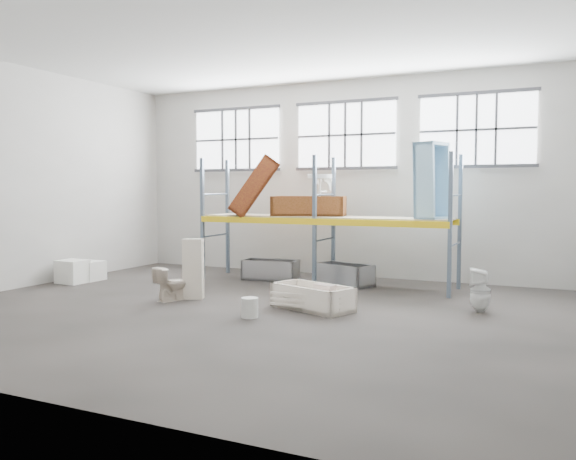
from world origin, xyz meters
The scene contains 33 objects.
floor centered at (0.00, 0.00, -0.05)m, with size 12.00×10.00×0.10m, color #4E4642.
ceiling centered at (0.00, 0.00, 5.05)m, with size 12.00×10.00×0.10m, color silver.
wall_back centered at (0.00, 5.05, 2.50)m, with size 12.00×0.10×5.00m, color #AAA69E.
wall_front centered at (0.00, -5.05, 2.50)m, with size 12.00×0.10×5.00m, color beige.
wall_left centered at (-6.05, 0.00, 2.50)m, with size 0.10×10.00×5.00m, color #A9A59C.
window_left centered at (-3.20, 4.94, 3.60)m, with size 2.60×0.04×1.60m, color white.
window_mid centered at (0.00, 4.94, 3.60)m, with size 2.60×0.04×1.60m, color white.
window_right centered at (3.20, 4.94, 3.60)m, with size 2.60×0.04×1.60m, color white.
rack_upright_la centered at (-3.00, 2.90, 1.50)m, with size 0.08×0.08×3.00m, color slate.
rack_upright_lb centered at (-3.00, 4.10, 1.50)m, with size 0.08×0.08×3.00m, color slate.
rack_upright_ma centered at (0.00, 2.90, 1.50)m, with size 0.08×0.08×3.00m, color slate.
rack_upright_mb centered at (0.00, 4.10, 1.50)m, with size 0.08×0.08×3.00m, color slate.
rack_upright_ra centered at (3.00, 2.90, 1.50)m, with size 0.08×0.08×3.00m, color slate.
rack_upright_rb centered at (3.00, 4.10, 1.50)m, with size 0.08×0.08×3.00m, color slate.
rack_beam_front centered at (0.00, 2.90, 1.50)m, with size 6.00×0.10×0.14m, color yellow.
rack_beam_back centered at (0.00, 4.10, 1.50)m, with size 6.00×0.10×0.14m, color yellow.
shelf_deck centered at (0.00, 3.50, 1.58)m, with size 5.90×1.10×0.03m, color gray.
wet_patch centered at (0.00, 2.70, 0.00)m, with size 1.80×1.80×0.00m, color black.
bathtub_beige centered at (0.91, 0.65, 0.23)m, with size 1.54×0.72×0.45m, color white, non-canonical shape.
cistern_spare centered at (1.13, 0.70, 0.28)m, with size 0.40×0.19×0.38m, color beige.
sink_in_tub centered at (0.55, 0.63, 0.16)m, with size 0.49×0.49×0.17m, color beige.
toilet_beige centered at (-1.99, 0.24, 0.34)m, with size 0.38×0.67×0.69m, color beige.
cistern_tall centered at (-1.70, 0.59, 0.61)m, with size 0.40×0.26×1.23m, color beige.
toilet_white centered at (3.77, 1.68, 0.40)m, with size 0.36×0.37×0.81m, color white.
steel_tub_left centered at (-1.43, 3.53, 0.25)m, with size 1.34×0.62×0.49m, color #97989E, non-canonical shape.
steel_tub_right centered at (0.49, 3.52, 0.25)m, with size 1.35×0.63×0.50m, color #ABAEB4, non-canonical shape.
rust_tub_flat centered at (-0.46, 3.65, 1.82)m, with size 1.73×0.81×0.49m, color brown, non-canonical shape.
rust_tub_tilted centered at (-1.77, 3.32, 2.29)m, with size 1.58×0.74×0.44m, color #904615, non-canonical shape.
sink_on_shelf centered at (-0.08, 3.39, 2.09)m, with size 0.60×0.46×0.53m, color white.
blue_tub_upright centered at (2.50, 3.46, 2.40)m, with size 1.67×0.78×0.47m, color #93C7E7, non-canonical shape.
bucket centered at (0.19, -0.48, 0.17)m, with size 0.30×0.30×0.35m, color beige.
carton_near centered at (-5.47, 1.05, 0.27)m, with size 0.64×0.55×0.55m, color white.
carton_far centered at (-5.39, 1.55, 0.23)m, with size 0.56×0.56×0.47m, color white.
Camera 1 is at (5.15, -9.43, 2.24)m, focal length 37.00 mm.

